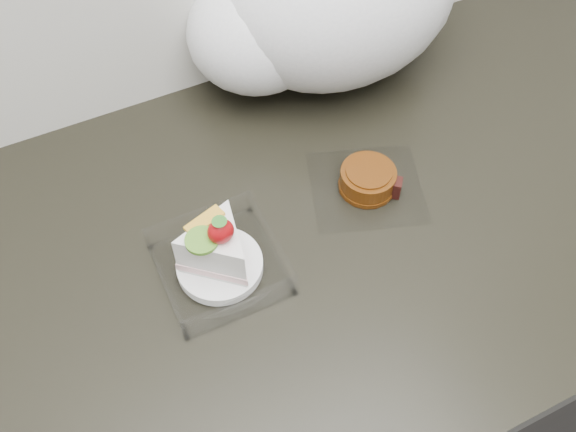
# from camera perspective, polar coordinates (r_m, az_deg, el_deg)

# --- Properties ---
(counter) EXTENTS (2.04, 0.64, 0.90)m
(counter) POSITION_cam_1_polar(r_m,az_deg,el_deg) (1.20, -1.07, -14.29)
(counter) COLOR black
(counter) RESTS_ON ground
(cake_tray) EXTENTS (0.14, 0.14, 0.11)m
(cake_tray) POSITION_cam_1_polar(r_m,az_deg,el_deg) (0.76, -6.19, -3.65)
(cake_tray) COLOR white
(cake_tray) RESTS_ON counter
(mooncake_wrap) EXTENTS (0.18, 0.18, 0.03)m
(mooncake_wrap) POSITION_cam_1_polar(r_m,az_deg,el_deg) (0.85, 7.16, 3.10)
(mooncake_wrap) COLOR white
(mooncake_wrap) RESTS_ON counter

